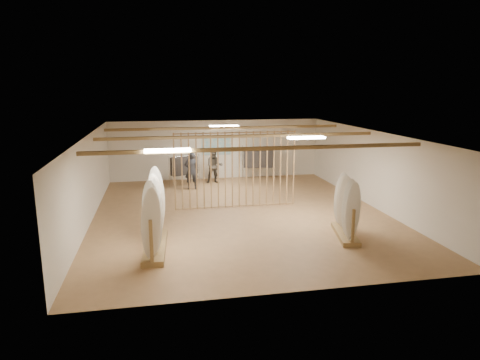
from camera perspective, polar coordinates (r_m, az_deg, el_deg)
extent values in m
plane|color=#A47A4F|center=(15.07, 0.00, -4.46)|extent=(12.00, 12.00, 0.00)
plane|color=#989790|center=(14.51, 0.00, 6.18)|extent=(12.00, 12.00, 0.00)
plane|color=silver|center=(20.56, -3.20, 4.07)|extent=(12.00, 0.00, 12.00)
plane|color=silver|center=(9.11, 7.26, -6.74)|extent=(12.00, 0.00, 12.00)
plane|color=silver|center=(14.64, -19.59, -0.04)|extent=(0.00, 12.00, 12.00)
plane|color=silver|center=(16.41, 17.41, 1.40)|extent=(0.00, 12.00, 12.00)
cube|color=olive|center=(14.52, 0.00, 5.87)|extent=(9.50, 6.12, 0.10)
cube|color=white|center=(14.52, 0.00, 5.95)|extent=(1.20, 0.35, 0.06)
cylinder|color=#A98152|center=(15.26, -8.72, 1.03)|extent=(0.05, 0.05, 2.78)
cylinder|color=#A98152|center=(15.27, -7.75, 1.07)|extent=(0.05, 0.05, 2.78)
cylinder|color=#A98152|center=(15.29, -6.78, 1.11)|extent=(0.05, 0.05, 2.78)
cylinder|color=#A98152|center=(15.31, -5.81, 1.14)|extent=(0.05, 0.05, 2.78)
cylinder|color=#A98152|center=(15.33, -4.85, 1.18)|extent=(0.05, 0.05, 2.78)
cylinder|color=#A98152|center=(15.36, -3.89, 1.22)|extent=(0.05, 0.05, 2.78)
cylinder|color=#A98152|center=(15.40, -2.93, 1.26)|extent=(0.05, 0.05, 2.78)
cylinder|color=#A98152|center=(15.43, -1.98, 1.29)|extent=(0.05, 0.05, 2.78)
cylinder|color=#A98152|center=(15.48, -1.04, 1.33)|extent=(0.05, 0.05, 2.78)
cylinder|color=#A98152|center=(15.52, -0.09, 1.36)|extent=(0.05, 0.05, 2.78)
cylinder|color=#A98152|center=(15.57, 0.84, 1.40)|extent=(0.05, 0.05, 2.78)
cylinder|color=#A98152|center=(15.63, 1.77, 1.43)|extent=(0.05, 0.05, 2.78)
cylinder|color=#A98152|center=(15.68, 2.69, 1.47)|extent=(0.05, 0.05, 2.78)
cylinder|color=#A98152|center=(15.75, 3.61, 1.50)|extent=(0.05, 0.05, 2.78)
cylinder|color=#A98152|center=(15.81, 4.52, 1.53)|extent=(0.05, 0.05, 2.78)
cylinder|color=#A98152|center=(15.88, 5.42, 1.56)|extent=(0.05, 0.05, 2.78)
cylinder|color=#A98152|center=(15.96, 6.31, 1.59)|extent=(0.05, 0.05, 2.78)
cylinder|color=#A98152|center=(16.03, 7.19, 1.62)|extent=(0.05, 0.05, 2.78)
cube|color=teal|center=(20.51, -3.20, 4.62)|extent=(1.40, 0.03, 0.90)
cube|color=olive|center=(12.07, -11.21, -8.70)|extent=(0.72, 2.54, 0.15)
cylinder|color=black|center=(11.77, -11.40, -4.44)|extent=(0.17, 2.46, 0.01)
ellipsoid|color=silver|center=(10.74, -11.79, -5.67)|extent=(0.49, 0.09, 1.87)
ellipsoid|color=white|center=(11.14, -11.63, -5.00)|extent=(0.49, 0.09, 1.87)
ellipsoid|color=white|center=(11.54, -11.48, -4.38)|extent=(0.49, 0.09, 1.87)
ellipsoid|color=silver|center=(11.95, -11.34, -3.80)|extent=(0.49, 0.09, 1.87)
ellipsoid|color=white|center=(12.35, -11.21, -3.25)|extent=(0.49, 0.09, 1.87)
ellipsoid|color=white|center=(12.76, -11.09, -2.74)|extent=(0.49, 0.09, 1.87)
cube|color=olive|center=(13.21, 13.83, -6.99)|extent=(0.91, 1.98, 0.14)
cylinder|color=black|center=(12.96, 14.02, -3.47)|extent=(0.42, 1.82, 0.01)
ellipsoid|color=white|center=(12.23, 14.78, -4.12)|extent=(0.44, 0.15, 1.69)
ellipsoid|color=white|center=(12.59, 14.40, -3.64)|extent=(0.44, 0.15, 1.69)
ellipsoid|color=silver|center=(12.94, 14.04, -3.18)|extent=(0.44, 0.15, 1.69)
ellipsoid|color=silver|center=(13.30, 13.70, -2.74)|extent=(0.44, 0.15, 1.69)
ellipsoid|color=white|center=(13.66, 13.37, -2.33)|extent=(0.44, 0.15, 1.69)
cylinder|color=silver|center=(19.07, -7.50, 3.19)|extent=(1.20, 0.56, 0.03)
cube|color=black|center=(19.14, -7.46, 1.88)|extent=(1.24, 0.80, 0.79)
cylinder|color=silver|center=(19.18, -7.44, 1.26)|extent=(0.03, 0.03, 1.40)
cylinder|color=silver|center=(20.31, 2.45, 4.40)|extent=(1.48, 0.29, 0.03)
cube|color=black|center=(20.39, 2.44, 2.99)|extent=(1.43, 0.61, 0.91)
cylinder|color=silver|center=(20.43, 2.43, 2.32)|extent=(0.03, 0.03, 1.60)
imported|color=#26282E|center=(18.51, -6.49, 1.59)|extent=(0.71, 0.51, 1.85)
imported|color=#3A352D|center=(19.55, -3.43, 2.17)|extent=(0.89, 0.70, 1.81)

